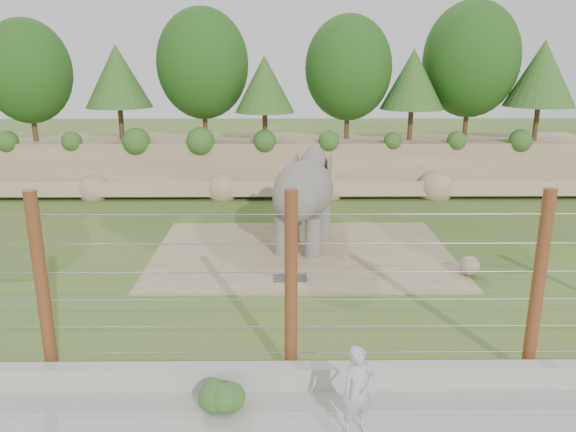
{
  "coord_description": "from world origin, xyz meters",
  "views": [
    {
      "loc": [
        -0.16,
        -14.96,
        6.48
      ],
      "look_at": [
        0.0,
        2.0,
        1.6
      ],
      "focal_mm": 35.0,
      "sensor_mm": 36.0,
      "label": 1
    }
  ],
  "objects_px": {
    "barrier_fence": "(291,286)",
    "zookeeper": "(358,391)",
    "stone_ball": "(469,266)",
    "elephant": "(303,203)"
  },
  "relations": [
    {
      "from": "elephant",
      "to": "barrier_fence",
      "type": "distance_m",
      "value": 8.1
    },
    {
      "from": "barrier_fence",
      "to": "zookeeper",
      "type": "height_order",
      "value": "barrier_fence"
    },
    {
      "from": "stone_ball",
      "to": "zookeeper",
      "type": "bearing_deg",
      "value": -120.69
    },
    {
      "from": "stone_ball",
      "to": "barrier_fence",
      "type": "distance_m",
      "value": 7.9
    },
    {
      "from": "elephant",
      "to": "stone_ball",
      "type": "height_order",
      "value": "elephant"
    },
    {
      "from": "zookeeper",
      "to": "stone_ball",
      "type": "bearing_deg",
      "value": 35.1
    },
    {
      "from": "stone_ball",
      "to": "elephant",
      "type": "bearing_deg",
      "value": 151.78
    },
    {
      "from": "elephant",
      "to": "zookeeper",
      "type": "relative_size",
      "value": 2.37
    },
    {
      "from": "barrier_fence",
      "to": "zookeeper",
      "type": "relative_size",
      "value": 12.14
    },
    {
      "from": "barrier_fence",
      "to": "elephant",
      "type": "bearing_deg",
      "value": 86.16
    }
  ]
}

